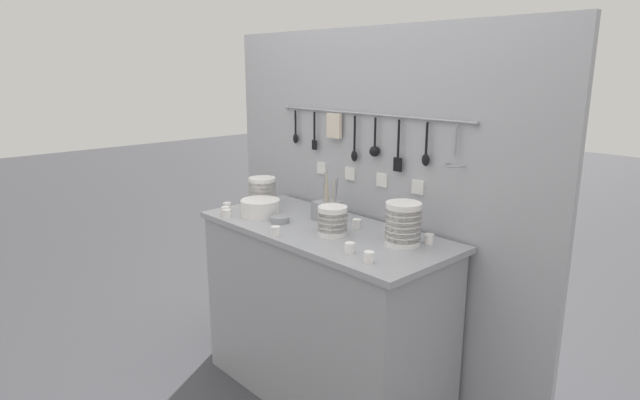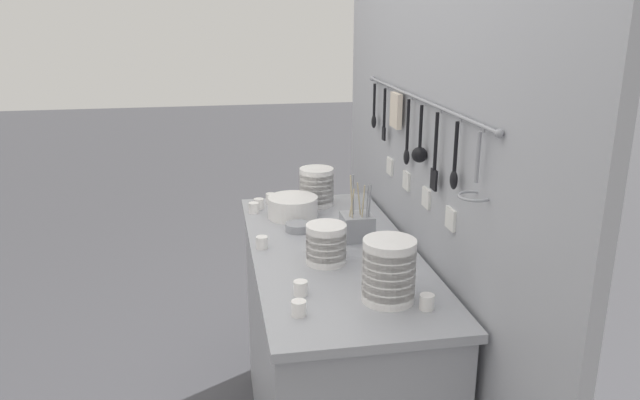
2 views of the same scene
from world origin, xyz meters
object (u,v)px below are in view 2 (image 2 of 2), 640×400
at_px(bowl_stack_short_front, 389,271).
at_px(cup_centre, 427,302).
at_px(bowl_stack_tall_left, 326,244).
at_px(cup_mid_row, 372,254).
at_px(cup_beside_plates, 254,208).
at_px(cup_front_left, 299,308).
at_px(cup_edge_near, 301,288).
at_px(cup_by_caddy, 262,243).
at_px(bowl_stack_wide_centre, 317,187).
at_px(cutlery_caddy, 357,226).
at_px(plate_stack, 293,207).
at_px(cup_edge_far, 259,204).
at_px(cup_front_right, 271,198).
at_px(steel_mixing_bowl, 298,227).

height_order(bowl_stack_short_front, cup_centre, bowl_stack_short_front).
xyz_separation_m(bowl_stack_tall_left, cup_mid_row, (0.01, 0.17, -0.05)).
bearing_deg(cup_mid_row, cup_beside_plates, -148.07).
xyz_separation_m(cup_beside_plates, cup_front_left, (0.98, 0.06, 0.00)).
distance_m(cup_edge_near, cup_centre, 0.40).
bearing_deg(cup_by_caddy, bowl_stack_wide_centre, 149.43).
height_order(bowl_stack_wide_centre, cutlery_caddy, cutlery_caddy).
relative_size(cup_edge_near, cup_centre, 1.00).
relative_size(plate_stack, cup_front_left, 4.60).
xyz_separation_m(bowl_stack_short_front, cup_centre, (0.08, 0.10, -0.08)).
height_order(cup_mid_row, cup_edge_far, same).
bearing_deg(plate_stack, cup_by_caddy, -25.44).
bearing_deg(plate_stack, bowl_stack_short_front, 12.32).
bearing_deg(cup_edge_far, cutlery_caddy, 37.79).
relative_size(bowl_stack_wide_centre, cup_edge_far, 3.69).
relative_size(cup_front_right, cup_centre, 1.00).
bearing_deg(cup_edge_near, plate_stack, 174.20).
xyz_separation_m(cup_by_caddy, cup_front_left, (0.55, 0.06, 0.00)).
height_order(cup_mid_row, cup_beside_plates, same).
distance_m(cutlery_caddy, cup_mid_row, 0.22).
bearing_deg(cup_edge_near, cup_edge_far, -176.30).
relative_size(cup_front_right, cup_front_left, 1.00).
bearing_deg(cup_mid_row, cup_by_caddy, -115.49).
xyz_separation_m(steel_mixing_bowl, cup_beside_plates, (-0.26, -0.16, 0.01)).
bearing_deg(bowl_stack_wide_centre, cup_centre, 8.09).
height_order(cup_front_right, cup_centre, same).
bearing_deg(cup_mid_row, bowl_stack_short_front, -5.95).
height_order(steel_mixing_bowl, cup_front_left, cup_front_left).
xyz_separation_m(cup_centre, cup_front_left, (-0.03, -0.39, 0.00)).
distance_m(cup_mid_row, cup_front_left, 0.49).
height_order(steel_mixing_bowl, cup_centre, cup_centre).
height_order(steel_mixing_bowl, cup_edge_near, cup_edge_near).
relative_size(cup_mid_row, cup_front_left, 1.00).
bearing_deg(cutlery_caddy, bowl_stack_tall_left, -37.51).
height_order(cup_mid_row, cup_centre, same).
relative_size(bowl_stack_short_front, bowl_stack_tall_left, 1.40).
relative_size(bowl_stack_short_front, cup_front_right, 4.28).
height_order(bowl_stack_short_front, cup_by_caddy, bowl_stack_short_front).
distance_m(steel_mixing_bowl, cutlery_caddy, 0.26).
xyz_separation_m(bowl_stack_short_front, cup_front_right, (-1.06, -0.26, -0.08)).
bearing_deg(cup_mid_row, cup_edge_near, -51.32).
height_order(cup_mid_row, cup_front_right, same).
distance_m(cutlery_caddy, cup_front_left, 0.67).
xyz_separation_m(cup_by_caddy, cup_beside_plates, (-0.43, 0.00, 0.00)).
xyz_separation_m(bowl_stack_tall_left, cutlery_caddy, (-0.21, 0.16, -0.02)).
height_order(bowl_stack_short_front, cup_front_left, bowl_stack_short_front).
relative_size(cup_edge_near, cup_by_caddy, 1.00).
bearing_deg(steel_mixing_bowl, bowl_stack_wide_centre, 157.98).
xyz_separation_m(bowl_stack_wide_centre, cup_by_caddy, (0.50, -0.29, -0.06)).
relative_size(cutlery_caddy, cup_front_right, 5.74).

